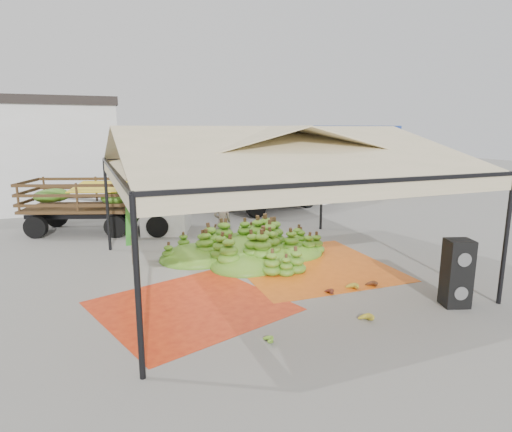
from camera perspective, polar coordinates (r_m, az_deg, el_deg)
name	(u,v)px	position (r m, az deg, el deg)	size (l,w,h in m)	color
ground	(269,272)	(12.11, 1.80, -7.44)	(90.00, 90.00, 0.00)	slate
canopy_tent	(270,153)	(11.46, 1.91, 8.34)	(8.10, 8.10, 4.00)	black
building_tan	(331,158)	(27.72, 9.99, 7.57)	(6.30, 5.30, 4.10)	tan
tarp_left	(191,306)	(10.01, -8.70, -11.76)	(3.79, 3.61, 0.01)	red
tarp_right	(311,265)	(12.73, 7.32, -6.54)	(4.22, 4.43, 0.01)	orange
banana_heap	(247,239)	(13.35, -1.26, -3.05)	(5.35, 4.39, 1.15)	#397518
hand_yellow_a	(365,317)	(9.38, 14.35, -12.97)	(0.47, 0.39, 0.22)	gold
hand_yellow_b	(351,286)	(11.00, 12.56, -9.10)	(0.50, 0.41, 0.23)	#AD8122
hand_red_a	(327,291)	(10.64, 9.45, -9.81)	(0.42, 0.35, 0.19)	#5E1C15
hand_red_b	(371,284)	(11.32, 15.08, -8.70)	(0.44, 0.36, 0.20)	#542813
hand_green	(265,339)	(8.31, 1.18, -16.05)	(0.42, 0.34, 0.19)	#3E841B
hanging_bunches	(263,179)	(11.44, 0.88, 4.92)	(3.24, 0.24, 0.20)	#57811B
speaker_stack	(457,273)	(10.66, 25.22, -6.90)	(0.69, 0.64, 1.54)	black
banana_leaves	(125,263)	(13.43, -17.11, -6.04)	(0.96, 1.36, 3.70)	#227920
vendor	(222,222)	(14.70, -4.51, -0.76)	(0.59, 0.39, 1.62)	gray
truck_left	(114,199)	(17.31, -18.35, 2.16)	(6.41, 4.03, 2.08)	#493218
truck_right	(287,175)	(22.14, 4.18, 5.44)	(7.87, 5.09, 2.56)	#51331B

